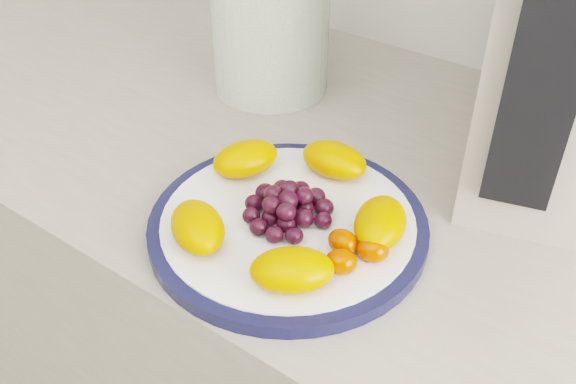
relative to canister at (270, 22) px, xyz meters
The scene contains 5 objects.
plate_rim 0.32m from the canister, 49.83° to the right, with size 0.28×0.28×0.01m, color #111536.
plate_face 0.32m from the canister, 49.83° to the right, with size 0.26×0.26×0.02m, color white.
canister is the anchor object (origin of this frame).
appliance_panel 0.41m from the canister, 17.67° to the right, with size 0.06×0.02×0.27m, color black.
fruit_plate 0.32m from the canister, 49.01° to the right, with size 0.24×0.24×0.04m.
Camera 1 is at (0.27, 0.64, 1.33)m, focal length 40.00 mm.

